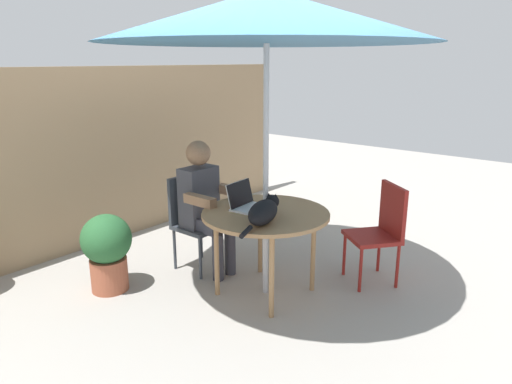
{
  "coord_description": "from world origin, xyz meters",
  "views": [
    {
      "loc": [
        -2.85,
        -2.24,
        1.9
      ],
      "look_at": [
        0.0,
        0.1,
        0.86
      ],
      "focal_mm": 33.15,
      "sensor_mm": 36.0,
      "label": 1
    }
  ],
  "objects_px": {
    "patio_table": "(266,219)",
    "potted_plant_near_fence": "(107,249)",
    "chair_occupied": "(193,215)",
    "cat": "(264,212)",
    "laptop": "(245,201)",
    "patio_umbrella": "(267,16)",
    "chair_empty": "(382,226)",
    "person_seated": "(205,200)"
  },
  "relations": [
    {
      "from": "patio_table",
      "to": "potted_plant_near_fence",
      "type": "relative_size",
      "value": 1.55
    },
    {
      "from": "chair_occupied",
      "to": "cat",
      "type": "height_order",
      "value": "cat"
    },
    {
      "from": "chair_occupied",
      "to": "laptop",
      "type": "distance_m",
      "value": 0.71
    },
    {
      "from": "patio_umbrella",
      "to": "potted_plant_near_fence",
      "type": "height_order",
      "value": "patio_umbrella"
    },
    {
      "from": "patio_table",
      "to": "chair_empty",
      "type": "bearing_deg",
      "value": -37.76
    },
    {
      "from": "patio_table",
      "to": "patio_umbrella",
      "type": "bearing_deg",
      "value": 0.0
    },
    {
      "from": "chair_empty",
      "to": "person_seated",
      "type": "height_order",
      "value": "person_seated"
    },
    {
      "from": "chair_empty",
      "to": "potted_plant_near_fence",
      "type": "distance_m",
      "value": 2.34
    },
    {
      "from": "laptop",
      "to": "cat",
      "type": "distance_m",
      "value": 0.39
    },
    {
      "from": "chair_occupied",
      "to": "person_seated",
      "type": "height_order",
      "value": "person_seated"
    },
    {
      "from": "chair_occupied",
      "to": "person_seated",
      "type": "bearing_deg",
      "value": -90.0
    },
    {
      "from": "person_seated",
      "to": "cat",
      "type": "bearing_deg",
      "value": -103.3
    },
    {
      "from": "patio_table",
      "to": "laptop",
      "type": "relative_size",
      "value": 3.23
    },
    {
      "from": "patio_table",
      "to": "potted_plant_near_fence",
      "type": "xyz_separation_m",
      "value": [
        -0.8,
        1.05,
        -0.28
      ]
    },
    {
      "from": "person_seated",
      "to": "cat",
      "type": "relative_size",
      "value": 1.91
    },
    {
      "from": "patio_umbrella",
      "to": "chair_occupied",
      "type": "height_order",
      "value": "patio_umbrella"
    },
    {
      "from": "chair_occupied",
      "to": "person_seated",
      "type": "distance_m",
      "value": 0.23
    },
    {
      "from": "potted_plant_near_fence",
      "to": "patio_table",
      "type": "bearing_deg",
      "value": -52.8
    },
    {
      "from": "patio_table",
      "to": "chair_empty",
      "type": "xyz_separation_m",
      "value": [
        0.82,
        -0.63,
        -0.15
      ]
    },
    {
      "from": "person_seated",
      "to": "laptop",
      "type": "bearing_deg",
      "value": -92.32
    },
    {
      "from": "chair_empty",
      "to": "laptop",
      "type": "height_order",
      "value": "laptop"
    },
    {
      "from": "chair_occupied",
      "to": "potted_plant_near_fence",
      "type": "height_order",
      "value": "chair_occupied"
    },
    {
      "from": "patio_umbrella",
      "to": "chair_empty",
      "type": "relative_size",
      "value": 2.85
    },
    {
      "from": "laptop",
      "to": "patio_umbrella",
      "type": "bearing_deg",
      "value": -84.25
    },
    {
      "from": "person_seated",
      "to": "cat",
      "type": "height_order",
      "value": "person_seated"
    },
    {
      "from": "person_seated",
      "to": "laptop",
      "type": "xyz_separation_m",
      "value": [
        -0.02,
        -0.5,
        0.1
      ]
    },
    {
      "from": "chair_empty",
      "to": "person_seated",
      "type": "bearing_deg",
      "value": 121.57
    },
    {
      "from": "patio_table",
      "to": "patio_umbrella",
      "type": "distance_m",
      "value": 1.54
    },
    {
      "from": "chair_occupied",
      "to": "chair_empty",
      "type": "xyz_separation_m",
      "value": [
        0.82,
        -1.49,
        0.0
      ]
    },
    {
      "from": "patio_table",
      "to": "chair_occupied",
      "type": "xyz_separation_m",
      "value": [
        0.0,
        0.85,
        -0.15
      ]
    },
    {
      "from": "potted_plant_near_fence",
      "to": "chair_occupied",
      "type": "bearing_deg",
      "value": -13.99
    },
    {
      "from": "chair_empty",
      "to": "potted_plant_near_fence",
      "type": "xyz_separation_m",
      "value": [
        -1.62,
        1.69,
        -0.13
      ]
    },
    {
      "from": "patio_table",
      "to": "patio_umbrella",
      "type": "relative_size",
      "value": 0.42
    },
    {
      "from": "person_seated",
      "to": "cat",
      "type": "xyz_separation_m",
      "value": [
        -0.2,
        -0.84,
        0.12
      ]
    },
    {
      "from": "chair_occupied",
      "to": "chair_empty",
      "type": "distance_m",
      "value": 1.7
    },
    {
      "from": "chair_occupied",
      "to": "cat",
      "type": "relative_size",
      "value": 1.37
    },
    {
      "from": "patio_umbrella",
      "to": "cat",
      "type": "height_order",
      "value": "patio_umbrella"
    },
    {
      "from": "person_seated",
      "to": "potted_plant_near_fence",
      "type": "bearing_deg",
      "value": 156.01
    },
    {
      "from": "chair_empty",
      "to": "cat",
      "type": "bearing_deg",
      "value": 154.14
    },
    {
      "from": "chair_empty",
      "to": "potted_plant_near_fence",
      "type": "relative_size",
      "value": 1.3
    },
    {
      "from": "patio_table",
      "to": "person_seated",
      "type": "xyz_separation_m",
      "value": [
        0.0,
        0.7,
        0.02
      ]
    },
    {
      "from": "laptop",
      "to": "cat",
      "type": "xyz_separation_m",
      "value": [
        -0.18,
        -0.34,
        0.02
      ]
    }
  ]
}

